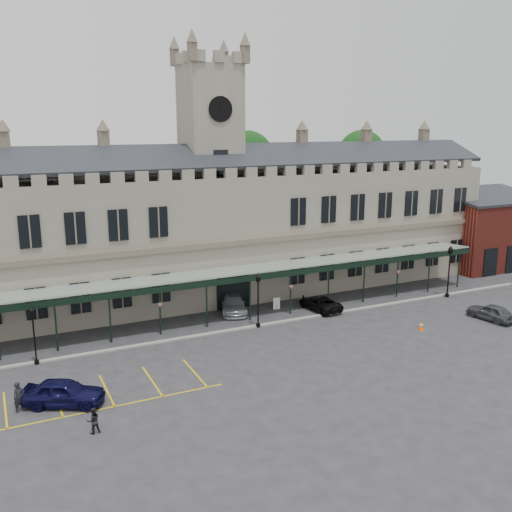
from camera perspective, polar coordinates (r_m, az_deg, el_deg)
name	(u,v)px	position (r m, az deg, el deg)	size (l,w,h in m)	color
ground	(290,349)	(44.03, 3.42, -9.24)	(140.00, 140.00, 0.00)	#2B2B2D
station_building	(212,231)	(56.11, -4.37, 2.53)	(60.00, 10.36, 17.30)	slate
clock_tower	(211,162)	(55.37, -4.53, 9.32)	(5.60, 5.60, 24.80)	slate
canopy	(249,293)	(49.50, -0.73, -3.71)	(50.00, 4.10, 4.30)	#8C9E93
brick_annex	(487,231)	(73.59, 22.10, 2.29)	(12.40, 8.36, 9.23)	maroon
kerb	(259,326)	(48.56, 0.26, -6.97)	(60.00, 0.40, 0.12)	gray
parking_markings	(108,393)	(38.38, -14.56, -13.16)	(16.00, 6.00, 0.01)	gold
tree_behind_mid	(248,158)	(66.78, -0.85, 9.74)	(6.00, 6.00, 16.00)	#332314
tree_behind_right	(362,155)	(74.89, 10.51, 9.88)	(6.00, 6.00, 16.00)	#332314
lamp_post_left	(34,330)	(43.29, -21.34, -6.93)	(0.41, 0.41, 4.31)	black
lamp_post_mid	(258,295)	(47.52, 0.21, -3.96)	(0.44, 0.44, 4.69)	black
lamp_post_right	(449,267)	(58.84, 18.77, -1.03)	(0.49, 0.49, 5.17)	black
traffic_cone	(421,326)	(49.53, 16.19, -6.75)	(0.44, 0.44, 0.70)	#FC5407
sign_board	(277,304)	(52.72, 2.07, -4.78)	(0.65, 0.14, 1.11)	black
bollard_left	(228,308)	(51.82, -2.87, -5.25)	(0.15, 0.15, 0.85)	black
bollard_right	(303,300)	(54.18, 4.76, -4.41)	(0.16, 0.16, 0.93)	black
car_left_a	(64,393)	(37.34, -18.68, -12.81)	(1.96, 4.87, 1.66)	black
car_taxi	(233,303)	(52.04, -2.33, -4.77)	(2.15, 5.28, 1.53)	#A4A6AC
car_van	(320,303)	(52.82, 6.43, -4.71)	(2.13, 4.62, 1.28)	black
car_right_a	(491,312)	(53.92, 22.45, -5.19)	(1.70, 4.22, 1.44)	#3D4045
person_a	(19,397)	(37.44, -22.62, -12.90)	(0.68, 0.45, 1.87)	black
person_b	(93,421)	(33.86, -15.96, -15.55)	(0.74, 0.57, 1.52)	black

